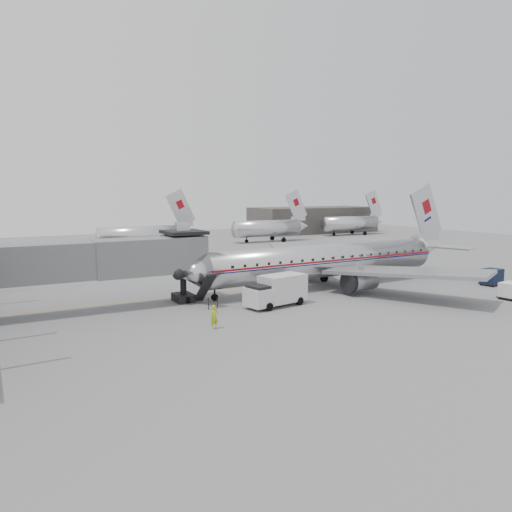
% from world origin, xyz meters
% --- Properties ---
extents(ground, '(160.00, 160.00, 0.00)m').
position_xyz_m(ground, '(0.00, 0.00, 0.00)').
color(ground, slate).
rests_on(ground, ground).
extents(hangar, '(30.00, 12.00, 6.00)m').
position_xyz_m(hangar, '(45.00, 60.00, 3.00)').
color(hangar, '#3C3936').
rests_on(hangar, ground).
extents(apron_line, '(60.00, 0.15, 0.01)m').
position_xyz_m(apron_line, '(3.00, 6.00, 0.01)').
color(apron_line, gold).
rests_on(apron_line, ground).
extents(jet_bridge, '(21.00, 6.20, 7.10)m').
position_xyz_m(jet_bridge, '(-16.66, 3.67, 4.18)').
color(jet_bridge, slate).
rests_on(jet_bridge, ground).
extents(distant_aircraft_near, '(16.39, 3.20, 10.26)m').
position_xyz_m(distant_aircraft_near, '(-1.79, 42.00, 2.73)').
color(distant_aircraft_near, silver).
rests_on(distant_aircraft_near, ground).
extents(distant_aircraft_mid, '(16.39, 3.20, 10.26)m').
position_xyz_m(distant_aircraft_mid, '(24.21, 46.00, 2.73)').
color(distant_aircraft_mid, silver).
rests_on(distant_aircraft_mid, ground).
extents(distant_aircraft_far, '(16.39, 3.20, 10.26)m').
position_xyz_m(distant_aircraft_far, '(48.21, 50.00, 2.73)').
color(distant_aircraft_far, silver).
rests_on(distant_aircraft_far, ground).
extents(airliner, '(34.35, 31.79, 10.86)m').
position_xyz_m(airliner, '(6.68, 3.03, 2.73)').
color(airliner, silver).
rests_on(airliner, ground).
extents(service_van, '(5.95, 3.17, 2.66)m').
position_xyz_m(service_van, '(-2.94, -2.01, 1.40)').
color(service_van, silver).
rests_on(service_van, ground).
extents(baggage_cart_navy, '(2.39, 1.93, 1.74)m').
position_xyz_m(baggage_cart_navy, '(21.88, -4.78, 0.92)').
color(baggage_cart_navy, black).
rests_on(baggage_cart_navy, ground).
extents(baggage_cart_white, '(2.12, 1.72, 1.54)m').
position_xyz_m(baggage_cart_white, '(17.31, -10.00, 0.82)').
color(baggage_cart_white, silver).
rests_on(baggage_cart_white, ground).
extents(ramp_worker, '(0.68, 0.48, 1.73)m').
position_xyz_m(ramp_worker, '(-10.56, -6.00, 0.87)').
color(ramp_worker, '#A2BE16').
rests_on(ramp_worker, ground).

